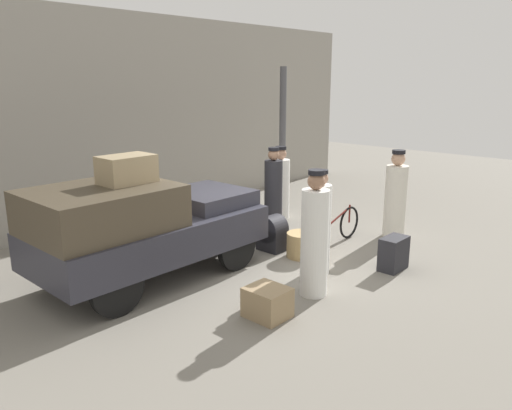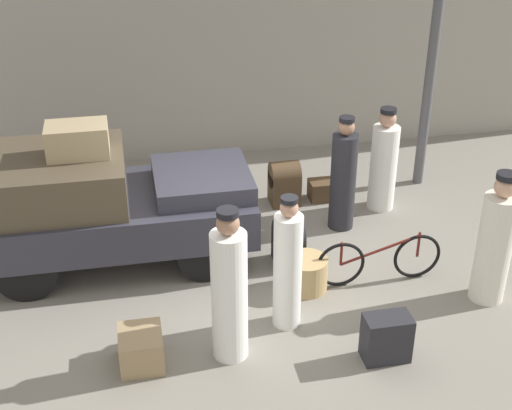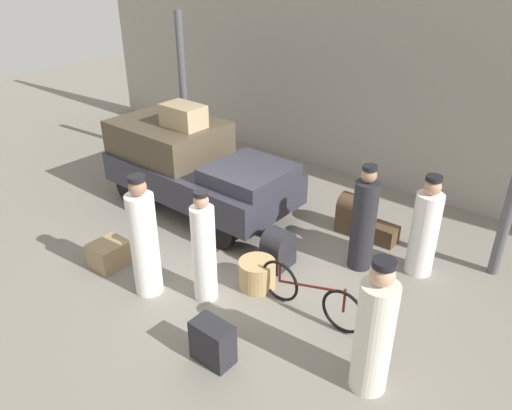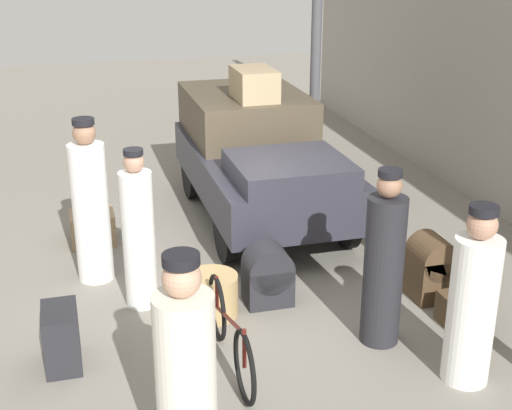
{
  "view_description": "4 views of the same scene",
  "coord_description": "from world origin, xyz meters",
  "px_view_note": "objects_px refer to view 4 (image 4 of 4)",
  "views": [
    {
      "loc": [
        -6.06,
        -5.51,
        3.11
      ],
      "look_at": [
        0.2,
        0.2,
        0.95
      ],
      "focal_mm": 35.0,
      "sensor_mm": 36.0,
      "label": 1
    },
    {
      "loc": [
        -1.37,
        -7.82,
        5.37
      ],
      "look_at": [
        0.2,
        0.2,
        0.95
      ],
      "focal_mm": 50.0,
      "sensor_mm": 36.0,
      "label": 2
    },
    {
      "loc": [
        4.61,
        -5.13,
        4.62
      ],
      "look_at": [
        0.2,
        0.2,
        0.95
      ],
      "focal_mm": 35.0,
      "sensor_mm": 36.0,
      "label": 3
    },
    {
      "loc": [
        7.12,
        -1.71,
        3.72
      ],
      "look_at": [
        0.2,
        0.2,
        0.95
      ],
      "focal_mm": 50.0,
      "sensor_mm": 36.0,
      "label": 4
    }
  ],
  "objects_px": {
    "trunk_barrel_dark": "(268,275)",
    "trunk_on_truck_roof": "(254,84)",
    "bicycle": "(230,334)",
    "truck": "(258,153)",
    "suitcase_tan_flat": "(460,312)",
    "suitcase_black_upright": "(431,266)",
    "porter_with_bicycle": "(472,304)",
    "trunk_umber_medium": "(93,228)",
    "porter_carrying_trunk": "(186,379)",
    "porter_standing_middle": "(384,265)",
    "porter_lifting_near_truck": "(139,235)",
    "wicker_basket": "(211,295)",
    "conductor_in_dark_uniform": "(91,208)",
    "trunk_wicker_pale": "(62,338)"
  },
  "relations": [
    {
      "from": "bicycle",
      "to": "trunk_barrel_dark",
      "type": "xyz_separation_m",
      "value": [
        -1.06,
        0.67,
        -0.01
      ]
    },
    {
      "from": "truck",
      "to": "conductor_in_dark_uniform",
      "type": "relative_size",
      "value": 1.96
    },
    {
      "from": "trunk_umber_medium",
      "to": "trunk_barrel_dark",
      "type": "xyz_separation_m",
      "value": [
        2.08,
        1.7,
        0.12
      ]
    },
    {
      "from": "porter_carrying_trunk",
      "to": "trunk_on_truck_roof",
      "type": "bearing_deg",
      "value": 159.47
    },
    {
      "from": "conductor_in_dark_uniform",
      "to": "trunk_umber_medium",
      "type": "height_order",
      "value": "conductor_in_dark_uniform"
    },
    {
      "from": "porter_with_bicycle",
      "to": "conductor_in_dark_uniform",
      "type": "distance_m",
      "value": 4.17
    },
    {
      "from": "bicycle",
      "to": "trunk_on_truck_roof",
      "type": "relative_size",
      "value": 2.18
    },
    {
      "from": "truck",
      "to": "trunk_umber_medium",
      "type": "bearing_deg",
      "value": -80.69
    },
    {
      "from": "suitcase_black_upright",
      "to": "trunk_barrel_dark",
      "type": "distance_m",
      "value": 1.76
    },
    {
      "from": "wicker_basket",
      "to": "porter_with_bicycle",
      "type": "height_order",
      "value": "porter_with_bicycle"
    },
    {
      "from": "truck",
      "to": "wicker_basket",
      "type": "distance_m",
      "value": 2.89
    },
    {
      "from": "porter_lifting_near_truck",
      "to": "porter_with_bicycle",
      "type": "bearing_deg",
      "value": 50.66
    },
    {
      "from": "wicker_basket",
      "to": "porter_carrying_trunk",
      "type": "height_order",
      "value": "porter_carrying_trunk"
    },
    {
      "from": "suitcase_tan_flat",
      "to": "trunk_on_truck_roof",
      "type": "height_order",
      "value": "trunk_on_truck_roof"
    },
    {
      "from": "truck",
      "to": "wicker_basket",
      "type": "bearing_deg",
      "value": -25.37
    },
    {
      "from": "bicycle",
      "to": "porter_lifting_near_truck",
      "type": "distance_m",
      "value": 1.59
    },
    {
      "from": "trunk_wicker_pale",
      "to": "trunk_umber_medium",
      "type": "bearing_deg",
      "value": 170.94
    },
    {
      "from": "wicker_basket",
      "to": "truck",
      "type": "bearing_deg",
      "value": 154.63
    },
    {
      "from": "porter_lifting_near_truck",
      "to": "trunk_umber_medium",
      "type": "height_order",
      "value": "porter_lifting_near_truck"
    },
    {
      "from": "suitcase_black_upright",
      "to": "trunk_on_truck_roof",
      "type": "distance_m",
      "value": 3.51
    },
    {
      "from": "trunk_on_truck_roof",
      "to": "porter_carrying_trunk",
      "type": "bearing_deg",
      "value": -20.53
    },
    {
      "from": "truck",
      "to": "porter_lifting_near_truck",
      "type": "xyz_separation_m",
      "value": [
        2.13,
        -1.87,
        -0.11
      ]
    },
    {
      "from": "wicker_basket",
      "to": "trunk_on_truck_roof",
      "type": "distance_m",
      "value": 3.38
    },
    {
      "from": "porter_with_bicycle",
      "to": "porter_lifting_near_truck",
      "type": "relative_size",
      "value": 0.96
    },
    {
      "from": "porter_with_bicycle",
      "to": "trunk_on_truck_roof",
      "type": "relative_size",
      "value": 2.12
    },
    {
      "from": "conductor_in_dark_uniform",
      "to": "bicycle",
      "type": "bearing_deg",
      "value": 26.38
    },
    {
      "from": "trunk_barrel_dark",
      "to": "bicycle",
      "type": "bearing_deg",
      "value": -32.25
    },
    {
      "from": "porter_with_bicycle",
      "to": "conductor_in_dark_uniform",
      "type": "height_order",
      "value": "conductor_in_dark_uniform"
    },
    {
      "from": "trunk_barrel_dark",
      "to": "porter_standing_middle",
      "type": "bearing_deg",
      "value": 39.65
    },
    {
      "from": "trunk_barrel_dark",
      "to": "trunk_on_truck_roof",
      "type": "xyz_separation_m",
      "value": [
        -2.64,
        0.57,
        1.49
      ]
    },
    {
      "from": "suitcase_black_upright",
      "to": "bicycle",
      "type": "bearing_deg",
      "value": -73.45
    },
    {
      "from": "porter_carrying_trunk",
      "to": "trunk_umber_medium",
      "type": "height_order",
      "value": "porter_carrying_trunk"
    },
    {
      "from": "suitcase_black_upright",
      "to": "trunk_on_truck_roof",
      "type": "relative_size",
      "value": 0.91
    },
    {
      "from": "trunk_on_truck_roof",
      "to": "porter_lifting_near_truck",
      "type": "bearing_deg",
      "value": -38.91
    },
    {
      "from": "porter_standing_middle",
      "to": "suitcase_tan_flat",
      "type": "distance_m",
      "value": 1.1
    },
    {
      "from": "porter_standing_middle",
      "to": "conductor_in_dark_uniform",
      "type": "bearing_deg",
      "value": -129.19
    },
    {
      "from": "porter_carrying_trunk",
      "to": "porter_standing_middle",
      "type": "xyz_separation_m",
      "value": [
        -1.29,
        2.1,
        0.0
      ]
    },
    {
      "from": "trunk_on_truck_roof",
      "to": "porter_standing_middle",
      "type": "bearing_deg",
      "value": 4.03
    },
    {
      "from": "truck",
      "to": "trunk_umber_medium",
      "type": "relative_size",
      "value": 6.72
    },
    {
      "from": "porter_with_bicycle",
      "to": "conductor_in_dark_uniform",
      "type": "bearing_deg",
      "value": -133.6
    },
    {
      "from": "bicycle",
      "to": "trunk_umber_medium",
      "type": "distance_m",
      "value": 3.31
    },
    {
      "from": "truck",
      "to": "porter_with_bicycle",
      "type": "relative_size",
      "value": 2.23
    },
    {
      "from": "bicycle",
      "to": "trunk_umber_medium",
      "type": "xyz_separation_m",
      "value": [
        -3.14,
        -1.03,
        -0.13
      ]
    },
    {
      "from": "porter_lifting_near_truck",
      "to": "wicker_basket",
      "type": "bearing_deg",
      "value": 57.97
    },
    {
      "from": "porter_with_bicycle",
      "to": "trunk_on_truck_roof",
      "type": "bearing_deg",
      "value": -170.81
    },
    {
      "from": "bicycle",
      "to": "trunk_barrel_dark",
      "type": "bearing_deg",
      "value": 147.75
    },
    {
      "from": "wicker_basket",
      "to": "suitcase_tan_flat",
      "type": "distance_m",
      "value": 2.52
    },
    {
      "from": "porter_lifting_near_truck",
      "to": "trunk_barrel_dark",
      "type": "relative_size",
      "value": 2.58
    },
    {
      "from": "wicker_basket",
      "to": "suitcase_black_upright",
      "type": "relative_size",
      "value": 0.78
    },
    {
      "from": "truck",
      "to": "trunk_barrel_dark",
      "type": "height_order",
      "value": "truck"
    }
  ]
}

